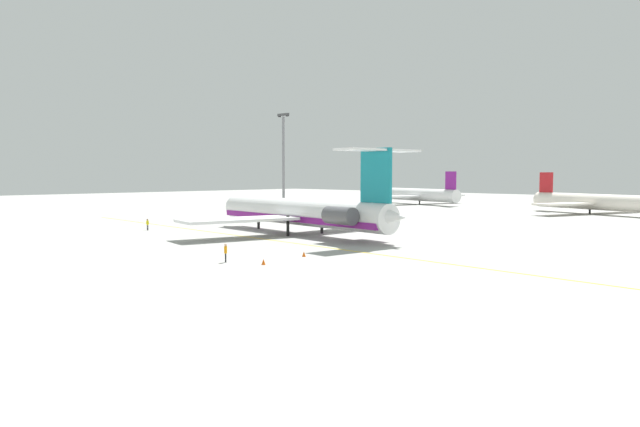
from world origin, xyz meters
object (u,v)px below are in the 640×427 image
(airliner_mid_left, at_px, (593,202))
(light_mast, at_px, (283,156))
(ground_crew_near_nose, at_px, (294,214))
(ground_crew_starboard, at_px, (318,215))
(ground_crew_near_tail, at_px, (148,223))
(main_jetliner, at_px, (305,212))
(ground_crew_portside, at_px, (226,250))
(safety_cone_nose, at_px, (263,262))
(airliner_far_left, at_px, (418,195))
(safety_cone_wingtip, at_px, (304,254))

(airliner_mid_left, height_order, light_mast, light_mast)
(ground_crew_near_nose, xyz_separation_m, ground_crew_starboard, (4.52, 1.80, 0.00))
(ground_crew_near_nose, relative_size, ground_crew_near_tail, 1.01)
(main_jetliner, distance_m, ground_crew_portside, 27.23)
(ground_crew_starboard, relative_size, light_mast, 0.07)
(safety_cone_nose, bearing_deg, ground_crew_near_tail, 165.63)
(airliner_mid_left, relative_size, ground_crew_near_nose, 16.34)
(airliner_mid_left, distance_m, ground_crew_near_nose, 65.13)
(ground_crew_portside, bearing_deg, airliner_mid_left, 22.36)
(airliner_far_left, distance_m, ground_crew_near_tail, 95.30)
(airliner_far_left, distance_m, safety_cone_nose, 117.66)
(main_jetliner, height_order, ground_crew_starboard, main_jetliner)
(ground_crew_near_nose, bearing_deg, ground_crew_portside, 149.05)
(ground_crew_portside, bearing_deg, airliner_far_left, 48.16)
(main_jetliner, xyz_separation_m, ground_crew_starboard, (-15.24, 18.10, -2.03))
(safety_cone_nose, xyz_separation_m, safety_cone_wingtip, (-1.26, 6.48, 0.00))
(airliner_far_left, height_order, ground_crew_portside, airliner_far_left)
(main_jetliner, bearing_deg, airliner_far_left, -58.19)
(ground_crew_starboard, relative_size, safety_cone_wingtip, 3.25)
(airliner_mid_left, bearing_deg, airliner_far_left, -171.22)
(safety_cone_nose, bearing_deg, airliner_mid_left, 92.73)
(airliner_far_left, distance_m, ground_crew_near_nose, 67.92)
(ground_crew_near_tail, height_order, ground_crew_starboard, ground_crew_starboard)
(ground_crew_near_nose, bearing_deg, airliner_mid_left, -100.51)
(main_jetliner, height_order, airliner_far_left, main_jetliner)
(ground_crew_near_nose, height_order, safety_cone_nose, ground_crew_near_nose)
(main_jetliner, bearing_deg, light_mast, -33.19)
(ground_crew_near_nose, relative_size, ground_crew_starboard, 1.00)
(safety_cone_wingtip, bearing_deg, ground_crew_near_tail, 174.78)
(ground_crew_starboard, relative_size, safety_cone_nose, 3.25)
(airliner_far_left, distance_m, light_mast, 40.45)
(main_jetliner, distance_m, ground_crew_starboard, 23.75)
(safety_cone_nose, bearing_deg, light_mast, 136.84)
(main_jetliner, relative_size, airliner_mid_left, 1.37)
(airliner_mid_left, xyz_separation_m, safety_cone_nose, (4.52, -94.86, -2.34))
(main_jetliner, bearing_deg, ground_crew_portside, 126.13)
(ground_crew_portside, xyz_separation_m, safety_cone_wingtip, (2.51, 8.02, -0.88))
(safety_cone_wingtip, bearing_deg, ground_crew_starboard, 132.74)
(airliner_far_left, distance_m, ground_crew_starboard, 67.60)
(airliner_far_left, relative_size, safety_cone_wingtip, 55.23)
(airliner_mid_left, bearing_deg, ground_crew_near_nose, -101.31)
(main_jetliner, relative_size, light_mast, 1.65)
(main_jetliner, bearing_deg, ground_crew_near_nose, -32.96)
(light_mast, bearing_deg, ground_crew_near_tail, -59.41)
(main_jetliner, height_order, airliner_mid_left, main_jetliner)
(ground_crew_starboard, bearing_deg, ground_crew_near_tail, -148.37)
(ground_crew_near_tail, height_order, safety_cone_nose, ground_crew_near_tail)
(ground_crew_near_tail, bearing_deg, safety_cone_wingtip, -122.01)
(ground_crew_starboard, distance_m, light_mast, 51.65)
(ground_crew_near_tail, bearing_deg, light_mast, 3.80)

